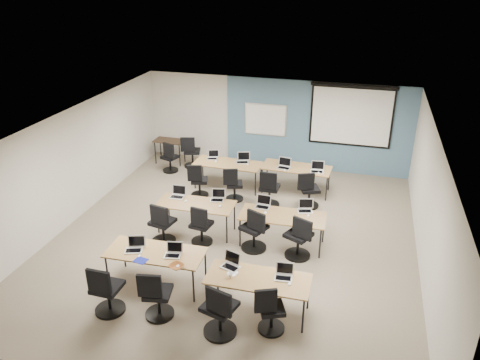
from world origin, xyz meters
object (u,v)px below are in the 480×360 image
(laptop_0, at_px, (135,247))
(laptop_10, at_px, (284,165))
(training_table_back_left, at_px, (228,164))
(whiteboard, at_px, (265,120))
(training_table_front_left, at_px, (155,254))
(laptop_3, at_px, (284,274))
(task_chair_1, at_px, (156,298))
(laptop_2, at_px, (231,263))
(projector_screen, at_px, (352,112))
(task_chair_10, at_px, (269,192))
(task_chair_5, at_px, (201,228))
(spare_chair_b, at_px, (170,160))
(task_chair_11, at_px, (308,193))
(utility_table, at_px, (169,143))
(training_table_mid_right, at_px, (283,217))
(training_table_back_right, at_px, (296,169))
(task_chair_4, at_px, (162,227))
(task_chair_8, at_px, (198,183))
(task_chair_6, at_px, (254,233))
(spare_chair_a, at_px, (191,154))
(task_chair_3, at_px, (270,313))
(task_chair_7, at_px, (299,240))
(laptop_5, at_px, (218,197))
(laptop_1, at_px, (173,252))
(laptop_8, at_px, (213,157))
(task_chair_0, at_px, (106,293))
(laptop_6, at_px, (263,204))
(task_chair_9, at_px, (233,187))
(laptop_4, at_px, (178,194))
(laptop_9, at_px, (243,160))
(task_chair_2, at_px, (220,314))
(training_table_mid_left, at_px, (196,205))
(laptop_11, at_px, (317,169))
(training_table_front_right, at_px, (258,280))

(laptop_0, distance_m, laptop_10, 5.11)
(training_table_back_left, bearing_deg, whiteboard, 73.11)
(training_table_front_left, relative_size, laptop_3, 6.07)
(task_chair_1, bearing_deg, laptop_2, 26.32)
(projector_screen, xyz_separation_m, task_chair_10, (-1.77, -2.69, -1.47))
(task_chair_5, relative_size, spare_chair_b, 1.01)
(whiteboard, distance_m, training_table_back_left, 2.12)
(task_chair_11, distance_m, utility_table, 4.95)
(training_table_back_left, xyz_separation_m, spare_chair_b, (-1.99, 0.55, -0.29))
(task_chair_5, height_order, task_chair_11, task_chair_11)
(training_table_mid_right, relative_size, laptop_3, 6.03)
(training_table_back_right, distance_m, task_chair_4, 4.19)
(task_chair_8, bearing_deg, laptop_2, -78.19)
(task_chair_6, xyz_separation_m, spare_chair_a, (-2.97, 3.98, -0.01))
(task_chair_3, bearing_deg, training_table_back_left, 91.00)
(laptop_2, xyz_separation_m, task_chair_7, (0.99, 1.68, -0.37))
(projector_screen, relative_size, task_chair_8, 2.50)
(laptop_5, xyz_separation_m, task_chair_11, (1.91, 1.58, -0.38))
(laptop_10, relative_size, spare_chair_b, 0.36)
(projector_screen, relative_size, training_table_back_right, 1.29)
(laptop_5, height_order, task_chair_6, task_chair_6)
(laptop_1, relative_size, laptop_8, 1.01)
(laptop_3, height_order, spare_chair_b, laptop_3)
(task_chair_8, xyz_separation_m, task_chair_10, (1.94, -0.05, 0.03))
(spare_chair_a, bearing_deg, task_chair_0, -97.04)
(laptop_6, height_order, laptop_10, laptop_10)
(task_chair_7, relative_size, spare_chair_b, 1.08)
(projector_screen, distance_m, task_chair_9, 4.07)
(laptop_4, distance_m, task_chair_9, 1.83)
(task_chair_1, distance_m, laptop_10, 5.70)
(utility_table, bearing_deg, laptop_4, -62.96)
(spare_chair_b, bearing_deg, laptop_9, 10.20)
(task_chair_2, bearing_deg, training_table_front_left, 163.63)
(task_chair_5, relative_size, laptop_8, 3.22)
(spare_chair_a, bearing_deg, task_chair_11, -38.64)
(training_table_back_right, bearing_deg, laptop_8, -176.83)
(training_table_mid_right, height_order, spare_chair_a, spare_chair_a)
(laptop_10, bearing_deg, training_table_mid_left, -112.19)
(task_chair_0, relative_size, task_chair_1, 1.02)
(task_chair_1, height_order, task_chair_4, task_chair_4)
(training_table_mid_left, bearing_deg, laptop_4, 156.68)
(laptop_4, distance_m, laptop_11, 3.80)
(task_chair_1, relative_size, task_chair_11, 1.00)
(task_chair_4, bearing_deg, task_chair_10, 61.84)
(training_table_back_left, height_order, task_chair_8, task_chair_8)
(task_chair_1, xyz_separation_m, laptop_5, (0.07, 3.28, 0.38))
(task_chair_3, relative_size, task_chair_9, 1.00)
(training_table_front_right, relative_size, laptop_8, 6.09)
(task_chair_9, distance_m, spare_chair_b, 2.70)
(projector_screen, distance_m, utility_table, 5.57)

